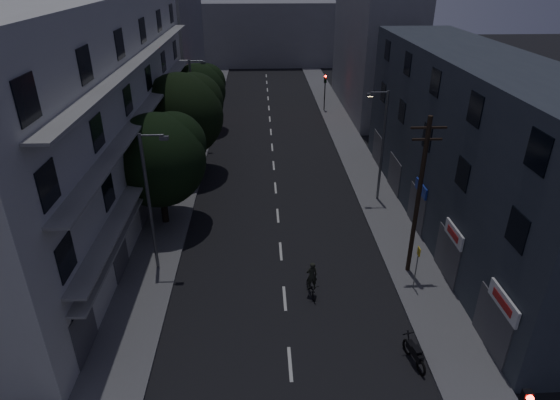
{
  "coord_description": "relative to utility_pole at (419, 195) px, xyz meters",
  "views": [
    {
      "loc": [
        -1.1,
        -12.98,
        15.74
      ],
      "look_at": [
        0.0,
        12.0,
        3.0
      ],
      "focal_mm": 30.0,
      "sensor_mm": 36.0,
      "label": 1
    }
  ],
  "objects": [
    {
      "name": "building_left",
      "position": [
        -19.09,
        9.44,
        2.13
      ],
      "size": [
        7.0,
        36.0,
        14.0
      ],
      "color": "#B8B8B2",
      "rests_on": "ground"
    },
    {
      "name": "utility_pole",
      "position": [
        0.0,
        0.0,
        0.0
      ],
      "size": [
        1.8,
        0.24,
        9.0
      ],
      "color": "black",
      "rests_on": "sidewalk_right"
    },
    {
      "name": "building_far_end",
      "position": [
        -7.11,
        61.44,
        0.13
      ],
      "size": [
        24.0,
        8.0,
        10.0
      ],
      "primitive_type": "cube",
      "color": "slate",
      "rests_on": "ground"
    },
    {
      "name": "motorcycle",
      "position": [
        -1.69,
        -6.7,
        -4.37
      ],
      "size": [
        0.67,
        1.93,
        1.25
      ],
      "rotation": [
        0.0,
        0.0,
        0.21
      ],
      "color": "black",
      "rests_on": "ground"
    },
    {
      "name": "lane_markings",
      "position": [
        -7.11,
        22.69,
        -4.86
      ],
      "size": [
        0.15,
        60.5,
        0.01
      ],
      "color": "beige",
      "rests_on": "ground"
    },
    {
      "name": "bus_stop_sign",
      "position": [
        -0.18,
        -1.65,
        -2.98
      ],
      "size": [
        0.06,
        0.35,
        2.52
      ],
      "color": "#595B60",
      "rests_on": "sidewalk_right"
    },
    {
      "name": "street_lamp_left_far",
      "position": [
        -14.17,
        20.62,
        -0.27
      ],
      "size": [
        1.51,
        0.25,
        8.0
      ],
      "color": "slate",
      "rests_on": "sidewalk_left"
    },
    {
      "name": "building_far_right",
      "position": [
        4.89,
        33.44,
        1.63
      ],
      "size": [
        6.0,
        20.0,
        13.0
      ],
      "primitive_type": "cube",
      "color": "slate",
      "rests_on": "ground"
    },
    {
      "name": "street_lamp_left_near",
      "position": [
        -14.12,
        0.93,
        -0.27
      ],
      "size": [
        1.51,
        0.25,
        8.0
      ],
      "color": "#54555B",
      "rests_on": "sidewalk_left"
    },
    {
      "name": "sidewalk_right",
      "position": [
        0.39,
        16.44,
        -4.79
      ],
      "size": [
        3.0,
        90.0,
        0.15
      ],
      "primitive_type": "cube",
      "color": "#565659",
      "rests_on": "ground"
    },
    {
      "name": "tree_far",
      "position": [
        -14.3,
        25.74,
        -0.49
      ],
      "size": [
        5.46,
        5.46,
        6.75
      ],
      "color": "black",
      "rests_on": "sidewalk_left"
    },
    {
      "name": "street_lamp_right",
      "position": [
        0.22,
        8.98,
        -0.27
      ],
      "size": [
        1.51,
        0.25,
        8.0
      ],
      "color": "#595B60",
      "rests_on": "sidewalk_right"
    },
    {
      "name": "ground",
      "position": [
        -7.11,
        16.44,
        -4.87
      ],
      "size": [
        160.0,
        160.0,
        0.0
      ],
      "primitive_type": "plane",
      "color": "black",
      "rests_on": "ground"
    },
    {
      "name": "tree_near",
      "position": [
        -14.64,
        6.3,
        -0.06
      ],
      "size": [
        6.04,
        6.04,
        7.45
      ],
      "color": "black",
      "rests_on": "sidewalk_left"
    },
    {
      "name": "sidewalk_left",
      "position": [
        -14.61,
        16.44,
        -4.79
      ],
      "size": [
        3.0,
        90.0,
        0.15
      ],
      "primitive_type": "cube",
      "color": "#565659",
      "rests_on": "ground"
    },
    {
      "name": "traffic_signal_far_left",
      "position": [
        -13.51,
        32.76,
        -1.77
      ],
      "size": [
        0.28,
        0.37,
        4.1
      ],
      "color": "black",
      "rests_on": "sidewalk_left"
    },
    {
      "name": "traffic_signal_far_right",
      "position": [
        -0.62,
        32.26,
        -1.77
      ],
      "size": [
        0.28,
        0.37,
        4.1
      ],
      "color": "black",
      "rests_on": "sidewalk_right"
    },
    {
      "name": "building_far_left",
      "position": [
        -19.11,
        39.44,
        3.13
      ],
      "size": [
        6.0,
        20.0,
        16.0
      ],
      "primitive_type": "cube",
      "color": "slate",
      "rests_on": "ground"
    },
    {
      "name": "cyclist",
      "position": [
        -5.7,
        -1.81,
        -4.18
      ],
      "size": [
        0.84,
        1.68,
        2.04
      ],
      "rotation": [
        0.0,
        0.0,
        0.18
      ],
      "color": "black",
      "rests_on": "ground"
    },
    {
      "name": "building_right",
      "position": [
        4.88,
        5.44,
        0.63
      ],
      "size": [
        6.19,
        28.0,
        11.0
      ],
      "color": "#2B313A",
      "rests_on": "ground"
    },
    {
      "name": "tree_mid",
      "position": [
        -14.34,
        14.61,
        0.38
      ],
      "size": [
        6.63,
        6.63,
        8.16
      ],
      "color": "black",
      "rests_on": "sidewalk_left"
    }
  ]
}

